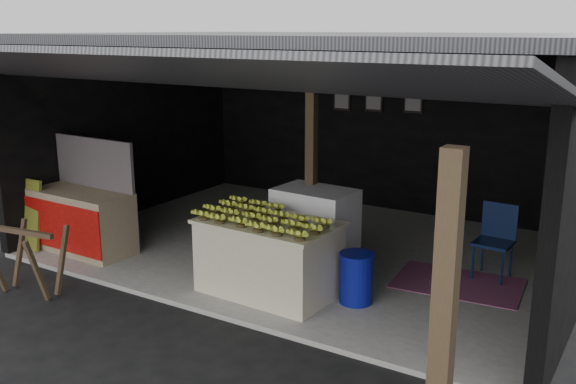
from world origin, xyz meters
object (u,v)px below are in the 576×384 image
Objects in this scene: plastic_chair at (496,234)px; banana_table at (269,257)px; white_crate at (315,231)px; sawhorse at (27,254)px; neighbor_stall at (82,218)px; water_barrel at (356,279)px.

banana_table is at bearing -134.63° from plastic_chair.
white_crate reaches higher than sawhorse.
neighbor_stall is 1.43m from sawhorse.
banana_table is 1.05m from water_barrel.
white_crate reaches higher than plastic_chair.
neighbor_stall reaches higher than banana_table.
neighbor_stall is 1.91× the size of sawhorse.
banana_table is 1.51× the size of white_crate.
sawhorse is 1.47× the size of water_barrel.
banana_table is 0.89m from white_crate.
water_barrel is at bearing -30.45° from white_crate.
sawhorse is at bearing -134.71° from white_crate.
banana_table is 2.00× the size of sawhorse.
water_barrel is 2.00m from plastic_chair.
sawhorse is at bearing -147.50° from banana_table.
neighbor_stall is (-3.15, -0.99, -0.07)m from white_crate.
plastic_chair reaches higher than sawhorse.
banana_table is at bearing -94.34° from white_crate.
plastic_chair is at bearing 55.67° from water_barrel.
water_barrel is (0.99, 0.28, -0.16)m from banana_table.
sawhorse is (-2.47, -1.43, 0.01)m from banana_table.
sawhorse is at bearing -153.64° from water_barrel.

